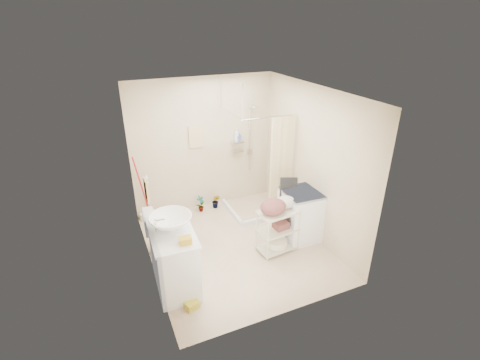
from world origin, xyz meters
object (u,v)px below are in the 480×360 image
object	(u,v)px
vanity	(174,258)
toilet	(169,230)
washing_machine	(301,215)
laundry_rack	(278,227)

from	to	relation	value
vanity	toilet	xyz separation A→B (m)	(0.12, 0.86, -0.07)
vanity	toilet	size ratio (longest dim) A/B	1.34
washing_machine	laundry_rack	xyz separation A→B (m)	(-0.55, -0.17, -0.00)
toilet	washing_machine	size ratio (longest dim) A/B	0.87
toilet	laundry_rack	bearing A→B (deg)	-109.11
toilet	vanity	bearing A→B (deg)	176.59
vanity	washing_machine	world-z (taller)	vanity
vanity	washing_machine	distance (m)	2.32
washing_machine	laundry_rack	distance (m)	0.57
toilet	laundry_rack	distance (m)	1.78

